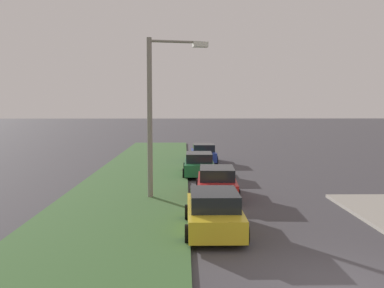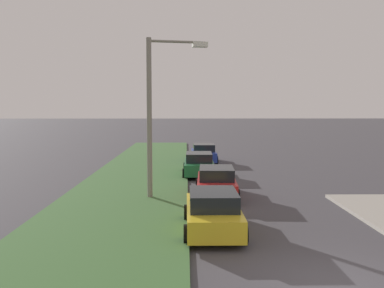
# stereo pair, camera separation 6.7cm
# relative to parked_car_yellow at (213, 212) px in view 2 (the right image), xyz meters

# --- Properties ---
(ground) EXTENTS (300.00, 300.00, 0.00)m
(ground) POSITION_rel_parked_car_yellow_xyz_m (-4.46, -2.87, -0.72)
(ground) COLOR #423F44
(grass_median) EXTENTS (60.00, 6.00, 0.12)m
(grass_median) POSITION_rel_parked_car_yellow_xyz_m (5.54, 3.84, -0.66)
(grass_median) COLOR #3D6633
(grass_median) RESTS_ON ground
(parked_car_yellow) EXTENTS (4.30, 2.02, 1.47)m
(parked_car_yellow) POSITION_rel_parked_car_yellow_xyz_m (0.00, 0.00, 0.00)
(parked_car_yellow) COLOR gold
(parked_car_yellow) RESTS_ON ground
(parked_car_red) EXTENTS (4.38, 2.17, 1.47)m
(parked_car_red) POSITION_rel_parked_car_yellow_xyz_m (5.68, -0.53, 0.00)
(parked_car_red) COLOR red
(parked_car_red) RESTS_ON ground
(parked_car_green) EXTENTS (4.33, 2.08, 1.47)m
(parked_car_green) POSITION_rel_parked_car_yellow_xyz_m (12.10, 0.11, 0.00)
(parked_car_green) COLOR #1E6B38
(parked_car_green) RESTS_ON ground
(parked_car_blue) EXTENTS (4.32, 2.06, 1.47)m
(parked_car_blue) POSITION_rel_parked_car_yellow_xyz_m (18.47, -0.46, 0.00)
(parked_car_blue) COLOR #23389E
(parked_car_blue) RESTS_ON ground
(streetlight) EXTENTS (0.79, 2.86, 7.50)m
(streetlight) POSITION_rel_parked_car_yellow_xyz_m (5.35, 2.28, 3.67)
(streetlight) COLOR gray
(streetlight) RESTS_ON ground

